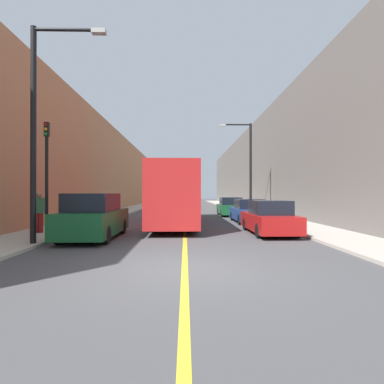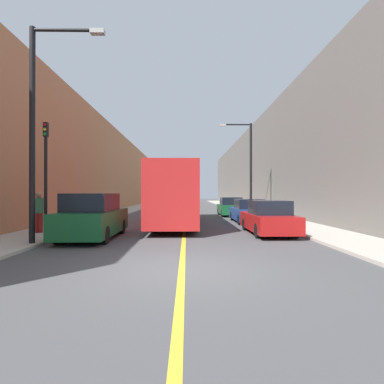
% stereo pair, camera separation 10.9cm
% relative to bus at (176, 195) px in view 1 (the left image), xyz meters
% --- Properties ---
extents(ground_plane, '(200.00, 200.00, 0.00)m').
position_rel_bus_xyz_m(ground_plane, '(0.55, -10.89, -1.79)').
color(ground_plane, '#474749').
extents(sidewalk_left, '(2.70, 72.00, 0.11)m').
position_rel_bus_xyz_m(sidewalk_left, '(-5.87, 19.11, -1.73)').
color(sidewalk_left, '#B2AA9E').
rests_on(sidewalk_left, ground).
extents(sidewalk_right, '(2.70, 72.00, 0.11)m').
position_rel_bus_xyz_m(sidewalk_right, '(6.98, 19.11, -1.73)').
color(sidewalk_right, '#B2AA9E').
rests_on(sidewalk_right, ground).
extents(building_row_left, '(4.00, 72.00, 9.11)m').
position_rel_bus_xyz_m(building_row_left, '(-9.22, 19.11, 2.77)').
color(building_row_left, '#B2724C').
rests_on(building_row_left, ground).
extents(building_row_right, '(4.00, 72.00, 9.97)m').
position_rel_bus_xyz_m(building_row_right, '(10.32, 19.11, 3.20)').
color(building_row_right, '#66605B').
rests_on(building_row_right, ground).
extents(road_center_line, '(0.16, 72.00, 0.01)m').
position_rel_bus_xyz_m(road_center_line, '(0.55, 19.11, -1.79)').
color(road_center_line, gold).
rests_on(road_center_line, ground).
extents(bus, '(2.43, 11.86, 3.34)m').
position_rel_bus_xyz_m(bus, '(0.00, 0.00, 0.00)').
color(bus, '#AD1E1E').
rests_on(bus, ground).
extents(parked_suv_left, '(1.93, 4.66, 1.87)m').
position_rel_bus_xyz_m(parked_suv_left, '(-3.21, -5.83, -0.92)').
color(parked_suv_left, '#145128').
rests_on(parked_suv_left, ground).
extents(car_right_near, '(1.78, 4.40, 1.55)m').
position_rel_bus_xyz_m(car_right_near, '(4.43, -4.57, -1.09)').
color(car_right_near, maroon).
rests_on(car_right_near, ground).
extents(car_right_mid, '(1.78, 4.78, 1.51)m').
position_rel_bus_xyz_m(car_right_mid, '(4.63, 0.88, -1.11)').
color(car_right_mid, navy).
rests_on(car_right_mid, ground).
extents(car_right_far, '(1.86, 4.26, 1.55)m').
position_rel_bus_xyz_m(car_right_far, '(4.35, 6.82, -1.09)').
color(car_right_far, '#145128').
rests_on(car_right_far, ground).
extents(street_lamp_left, '(2.65, 0.24, 7.69)m').
position_rel_bus_xyz_m(street_lamp_left, '(-4.59, -7.59, 2.70)').
color(street_lamp_left, black).
rests_on(street_lamp_left, sidewalk_left).
extents(street_lamp_right, '(2.65, 0.24, 7.51)m').
position_rel_bus_xyz_m(street_lamp_right, '(5.69, 6.10, 2.61)').
color(street_lamp_right, black).
rests_on(street_lamp_right, sidewalk_right).
extents(traffic_light, '(0.16, 0.18, 4.48)m').
position_rel_bus_xyz_m(traffic_light, '(-4.72, -6.78, 0.75)').
color(traffic_light, black).
rests_on(traffic_light, sidewalk_left).
extents(pedestrian, '(0.40, 0.26, 1.82)m').
position_rel_bus_xyz_m(pedestrian, '(-5.99, -4.75, -0.74)').
color(pedestrian, maroon).
rests_on(pedestrian, sidewalk_left).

